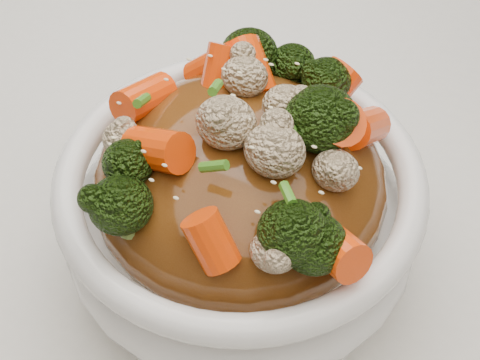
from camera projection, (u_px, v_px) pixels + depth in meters
The scene contains 8 objects.
tablecloth at pixel (239, 213), 0.48m from camera, with size 1.20×0.80×0.04m, color silver.
bowl at pixel (240, 215), 0.40m from camera, with size 0.19×0.19×0.08m, color white, non-canonical shape.
sauce_base at pixel (240, 183), 0.38m from camera, with size 0.15×0.15×0.08m, color #592F0F.
carrots at pixel (240, 105), 0.34m from camera, with size 0.15×0.15×0.04m, color #FF4608, non-canonical shape.
broccoli at pixel (240, 106), 0.34m from camera, with size 0.15×0.15×0.04m, color black, non-canonical shape.
cauliflower at pixel (240, 109), 0.34m from camera, with size 0.15×0.15×0.03m, color beige, non-canonical shape.
scallions at pixel (240, 103), 0.34m from camera, with size 0.11×0.11×0.02m, color #3D7F1D, non-canonical shape.
sesame_seeds at pixel (240, 103), 0.34m from camera, with size 0.14×0.14×0.01m, color beige, non-canonical shape.
Camera 1 is at (0.14, -0.26, 1.10)m, focal length 55.00 mm.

